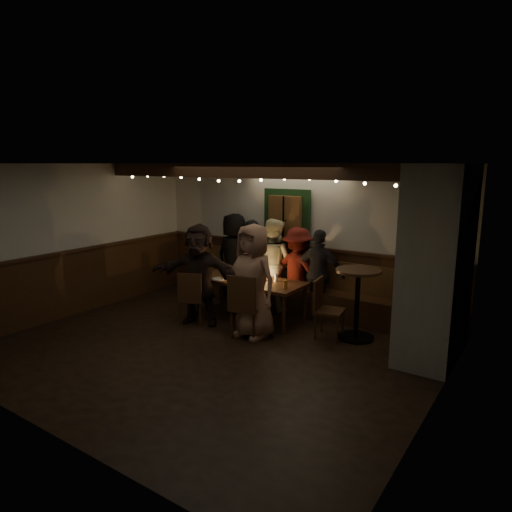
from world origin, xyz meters
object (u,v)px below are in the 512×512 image
Objects in this scene: person_c at (273,264)px; person_d at (298,270)px; dining_table at (249,283)px; chair_near_left at (192,295)px; person_g at (253,281)px; high_top at (357,295)px; person_b at (253,262)px; person_f at (199,274)px; person_a at (234,257)px; person_e at (319,274)px; chair_near_right at (245,303)px; chair_end at (324,304)px.

person_c is 0.47m from person_d.
chair_near_left is (-0.60, -0.78, -0.12)m from dining_table.
person_g is at bearing 6.40° from chair_near_left.
high_top is 0.62× the size of person_g.
chair_near_left is at bearing 72.71° from person_c.
chair_near_left is at bearing 59.28° from person_d.
chair_near_left is 1.54m from person_b.
person_g is (0.02, -1.42, 0.11)m from person_d.
chair_near_left is at bearing 89.37° from person_b.
person_f is 1.06m from person_g.
person_d is at bearing 54.35° from chair_near_left.
person_b is at bearing 83.35° from chair_near_left.
person_a is 0.96× the size of person_g.
person_d is (1.40, -0.01, -0.08)m from person_a.
person_a reaches higher than person_e.
person_a is (-0.89, 0.77, 0.22)m from dining_table.
person_a reaches higher than chair_near_right.
person_e is (0.45, -0.05, 0.00)m from person_d.
person_b is 0.96× the size of person_f.
high_top is at bearing 143.21° from person_e.
chair_near_right is 0.65× the size of person_d.
chair_near_right is 0.62× the size of person_b.
high_top is 0.64× the size of person_f.
person_c is (-1.81, 0.53, 0.15)m from high_top.
high_top reaches higher than chair_end.
chair_near_left is 1.19m from person_g.
high_top is at bearing 27.18° from chair_end.
person_c is 0.91m from person_e.
dining_table is at bearing 31.49° from person_e.
person_c is at bearing 116.61° from person_g.
person_f reaches higher than person_d.
person_e is at bearing 36.79° from dining_table.
person_d is at bearing -171.60° from person_b.
person_g reaches higher than person_f.
dining_table is 1.19× the size of person_b.
person_b is at bearing 176.03° from person_a.
chair_near_left is 2.17m from person_e.
dining_table is 0.94m from chair_near_right.
person_b is (-0.43, 0.73, 0.18)m from dining_table.
person_c is (0.65, 1.46, 0.33)m from chair_near_left.
person_g is (0.52, -0.65, 0.25)m from dining_table.
chair_near_right is 0.60× the size of person_f.
chair_near_right is at bearing -23.88° from person_f.
person_b reaches higher than high_top.
person_a is at bearing 88.57° from person_f.
person_g reaches higher than person_b.
person_c is at bearing -3.26° from person_e.
high_top is 0.65× the size of person_c.
person_a is 0.47m from person_b.
chair_near_left is at bearing 102.50° from person_a.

